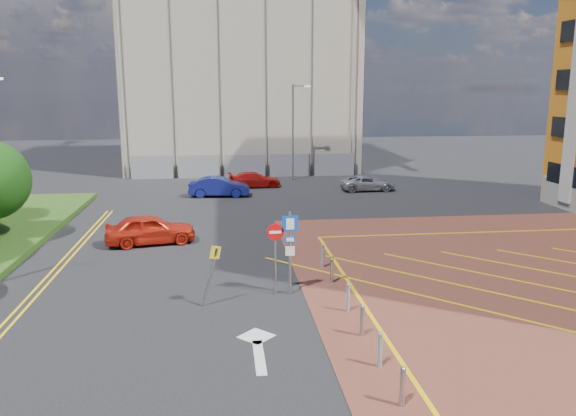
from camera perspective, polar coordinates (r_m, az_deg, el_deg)
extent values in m
plane|color=black|center=(20.61, -0.87, -9.74)|extent=(140.00, 140.00, 0.00)
cylinder|color=#9EA0A8|center=(47.55, 0.50, 7.62)|extent=(0.16, 0.16, 8.00)
cylinder|color=#9EA0A8|center=(47.49, 1.24, 12.30)|extent=(1.20, 0.10, 0.10)
cube|color=silver|center=(47.58, 1.97, 12.26)|extent=(0.50, 0.15, 0.12)
cylinder|color=#9EA0A8|center=(21.07, 0.20, -4.64)|extent=(0.10, 0.10, 3.20)
cube|color=#0A44BE|center=(20.74, 0.21, -1.62)|extent=(0.60, 0.04, 0.60)
cube|color=white|center=(20.72, 0.22, -1.63)|extent=(0.30, 0.02, 0.42)
cube|color=#0A44BE|center=(20.89, 0.21, -3.22)|extent=(0.40, 0.04, 0.25)
cube|color=white|center=(20.87, 0.22, -3.23)|extent=(0.28, 0.02, 0.14)
cube|color=white|center=(21.02, 0.21, -4.40)|extent=(0.35, 0.04, 0.35)
cylinder|color=#9EA0A8|center=(21.09, -1.29, -5.34)|extent=(0.08, 0.08, 2.70)
cylinder|color=red|center=(20.76, -1.30, -2.46)|extent=(0.64, 0.04, 0.64)
cube|color=white|center=(20.74, -1.29, -2.48)|extent=(0.44, 0.02, 0.10)
cylinder|color=#9EA0A8|center=(20.26, -7.95, -6.93)|extent=(0.70, 0.08, 2.13)
cube|color=yellow|center=(19.96, -7.39, -4.50)|extent=(0.42, 0.42, 0.56)
cylinder|color=#9EA0A8|center=(14.64, 11.54, -17.57)|extent=(0.14, 0.14, 0.90)
cylinder|color=black|center=(16.32, 9.31, -14.21)|extent=(0.14, 0.14, 0.90)
cylinder|color=#9EA0A8|center=(18.07, 7.55, -11.47)|extent=(0.14, 0.14, 0.90)
cylinder|color=black|center=(19.87, 6.13, -9.21)|extent=(0.14, 0.14, 0.90)
cylinder|color=#9EA0A8|center=(22.63, 4.45, -6.49)|extent=(0.14, 0.14, 0.90)
cylinder|color=black|center=(24.50, 3.55, -5.02)|extent=(0.14, 0.14, 0.90)
cube|color=#B3A792|center=(59.17, -4.98, 15.23)|extent=(21.20, 19.20, 22.00)
cube|color=gray|center=(49.58, -3.25, 4.30)|extent=(21.60, 0.06, 2.00)
imported|color=red|center=(28.95, -13.82, -2.10)|extent=(4.69, 2.62, 1.51)
imported|color=navy|center=(40.83, -7.00, 2.16)|extent=(4.42, 1.78, 1.43)
imported|color=red|center=(44.46, -3.43, 2.88)|extent=(4.29, 2.08, 1.20)
imported|color=#AEAEB6|center=(43.37, 8.11, 2.52)|extent=(4.23, 2.08, 1.15)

